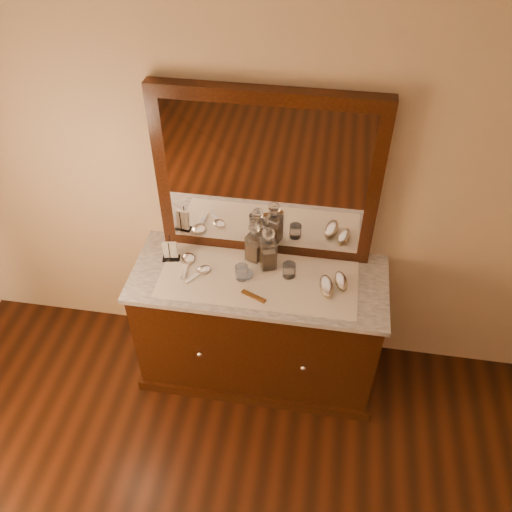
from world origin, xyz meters
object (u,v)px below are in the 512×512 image
(brush_near, at_px, (326,287))
(hand_mirror_inner, at_px, (202,271))
(decanter_left, at_px, (254,245))
(brush_far, at_px, (341,281))
(mirror_frame, at_px, (266,178))
(napkin_rack, at_px, (170,251))
(dresser_cabinet, at_px, (259,327))
(hand_mirror_outer, at_px, (187,261))
(comb, at_px, (254,296))
(decanter_right, at_px, (268,252))
(pin_dish, at_px, (246,274))

(brush_near, bearing_deg, hand_mirror_inner, 178.09)
(decanter_left, relative_size, brush_far, 1.71)
(mirror_frame, bearing_deg, napkin_rack, -161.19)
(dresser_cabinet, bearing_deg, hand_mirror_inner, -176.67)
(mirror_frame, relative_size, hand_mirror_outer, 5.42)
(mirror_frame, relative_size, comb, 8.14)
(comb, distance_m, hand_mirror_inner, 0.35)
(decanter_left, distance_m, decanter_right, 0.10)
(napkin_rack, bearing_deg, hand_mirror_outer, -9.84)
(dresser_cabinet, relative_size, comb, 9.49)
(comb, bearing_deg, decanter_left, 121.91)
(pin_dish, bearing_deg, napkin_rack, 171.46)
(hand_mirror_outer, bearing_deg, napkin_rack, 170.16)
(dresser_cabinet, height_order, decanter_left, decanter_left)
(dresser_cabinet, relative_size, hand_mirror_outer, 6.33)
(decanter_right, xyz_separation_m, hand_mirror_inner, (-0.36, -0.11, -0.10))
(hand_mirror_outer, bearing_deg, mirror_frame, 24.67)
(dresser_cabinet, xyz_separation_m, mirror_frame, (0.00, 0.25, 0.94))
(brush_far, bearing_deg, dresser_cabinet, -178.34)
(decanter_right, relative_size, hand_mirror_outer, 1.26)
(brush_far, bearing_deg, hand_mirror_outer, 177.64)
(decanter_right, distance_m, hand_mirror_inner, 0.39)
(mirror_frame, bearing_deg, decanter_left, -115.71)
(dresser_cabinet, xyz_separation_m, pin_dish, (-0.07, -0.00, 0.45))
(mirror_frame, bearing_deg, decanter_right, -76.16)
(dresser_cabinet, height_order, mirror_frame, mirror_frame)
(dresser_cabinet, bearing_deg, comb, -91.35)
(dresser_cabinet, distance_m, brush_far, 0.65)
(dresser_cabinet, relative_size, napkin_rack, 9.33)
(brush_far, bearing_deg, decanter_right, 169.55)
(napkin_rack, bearing_deg, hand_mirror_inner, -22.98)
(mirror_frame, relative_size, decanter_right, 4.29)
(pin_dish, distance_m, decanter_left, 0.17)
(decanter_right, relative_size, hand_mirror_inner, 1.58)
(mirror_frame, height_order, brush_near, mirror_frame)
(decanter_right, bearing_deg, comb, -99.59)
(decanter_left, xyz_separation_m, hand_mirror_inner, (-0.27, -0.16, -0.09))
(pin_dish, height_order, napkin_rack, napkin_rack)
(decanter_left, bearing_deg, comb, -81.48)
(napkin_rack, xyz_separation_m, hand_mirror_inner, (0.20, -0.09, -0.05))
(hand_mirror_outer, bearing_deg, decanter_left, 14.01)
(pin_dish, bearing_deg, decanter_left, 80.23)
(napkin_rack, relative_size, hand_mirror_outer, 0.68)
(napkin_rack, xyz_separation_m, decanter_left, (0.47, 0.08, 0.05))
(brush_far, bearing_deg, comb, -159.51)
(mirror_frame, xyz_separation_m, brush_near, (0.38, -0.29, -0.47))
(decanter_left, bearing_deg, hand_mirror_outer, -165.99)
(comb, bearing_deg, pin_dish, 137.42)
(pin_dish, xyz_separation_m, comb, (0.07, -0.16, -0.00))
(hand_mirror_inner, bearing_deg, napkin_rack, 157.02)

